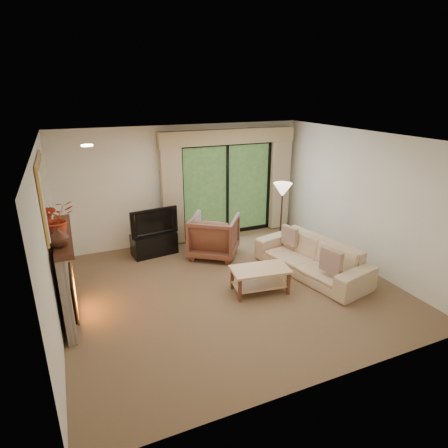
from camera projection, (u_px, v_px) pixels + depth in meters
name	position (u px, v px, depth m)	size (l,w,h in m)	color
floor	(231.00, 288.00, 6.61)	(5.50, 5.50, 0.00)	brown
ceiling	(232.00, 138.00, 5.72)	(5.50, 5.50, 0.00)	white
wall_back	(185.00, 185.00, 8.32)	(5.00, 5.00, 0.00)	white
wall_front	(327.00, 288.00, 4.01)	(5.00, 5.00, 0.00)	white
wall_left	(49.00, 244.00, 5.15)	(5.00, 5.00, 0.00)	white
wall_right	(361.00, 200.00, 7.18)	(5.00, 5.00, 0.00)	white
fireplace	(65.00, 276.00, 5.57)	(0.24, 1.70, 1.37)	gray
mirror	(45.00, 195.00, 5.11)	(0.07, 1.45, 1.02)	#BB8636
sliding_door	(227.00, 189.00, 8.72)	(2.26, 0.10, 2.16)	black
curtain_left	(172.00, 192.00, 8.09)	(0.45, 0.18, 2.35)	tan
curtain_right	(280.00, 181.00, 9.09)	(0.45, 0.18, 2.35)	tan
cornice	(229.00, 137.00, 8.23)	(3.20, 0.24, 0.32)	tan
media_console	(154.00, 244.00, 7.88)	(0.92, 0.41, 0.46)	black
tv	(153.00, 221.00, 7.71)	(1.00, 0.13, 0.57)	black
armchair	(214.00, 236.00, 7.76)	(0.93, 0.96, 0.87)	brown
sofa	(311.00, 258.00, 7.00)	(2.25, 0.88, 0.66)	tan
pillow_near	(331.00, 261.00, 6.34)	(0.11, 0.41, 0.41)	brown
pillow_far	(290.00, 236.00, 7.46)	(0.10, 0.37, 0.37)	brown
coffee_table	(260.00, 280.00, 6.42)	(0.98, 0.54, 0.44)	tan
floor_lamp	(281.00, 217.00, 8.00)	(0.39, 0.39, 1.47)	white
vase	(58.00, 237.00, 4.86)	(0.26, 0.26, 0.27)	#3D1F14
branches	(57.00, 219.00, 5.15)	(0.46, 0.40, 0.51)	#BF3B1E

